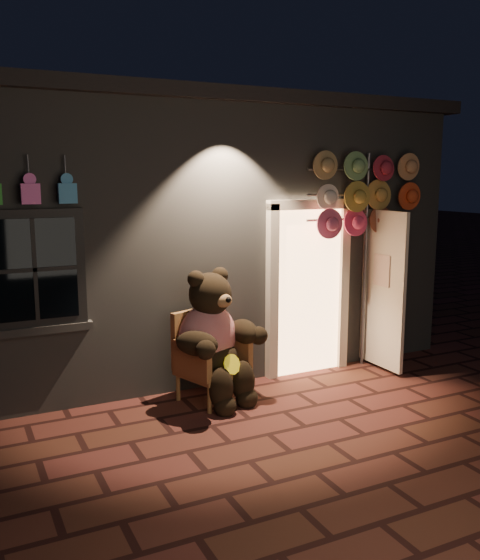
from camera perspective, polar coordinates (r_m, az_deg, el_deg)
ground at (r=5.94m, az=2.78°, el=-14.61°), size 60.00×60.00×0.00m
shop_building at (r=9.13m, az=-9.32°, el=5.21°), size 7.30×5.95×3.51m
wicker_armchair at (r=6.66m, az=-3.17°, el=-7.27°), size 0.83×0.80×1.00m
teddy_bear at (r=6.50m, az=-2.54°, el=-5.68°), size 1.05×0.98×1.52m
hat_rack at (r=7.61m, az=11.97°, el=8.09°), size 1.64×0.22×2.78m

